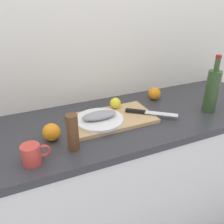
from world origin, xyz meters
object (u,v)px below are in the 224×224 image
wine_bottle (212,90)px  orange_0 (51,132)px  lemon_0 (115,103)px  coffee_mug_0 (32,154)px  white_plate (99,120)px  pepper_mill (73,132)px  cutting_board (112,119)px  fish_fillet (99,115)px  chef_knife (144,112)px

wine_bottle → orange_0: bearing=176.0°
lemon_0 → coffee_mug_0: size_ratio=0.53×
white_plate → coffee_mug_0: coffee_mug_0 is taller
wine_bottle → coffee_mug_0: (-1.00, -0.08, -0.09)m
pepper_mill → lemon_0: bearing=39.5°
coffee_mug_0 → orange_0: coffee_mug_0 is taller
cutting_board → orange_0: (-0.34, -0.06, 0.03)m
fish_fillet → chef_knife: size_ratio=0.77×
chef_knife → lemon_0: size_ratio=3.97×
chef_knife → lemon_0: (-0.12, 0.13, 0.02)m
fish_fillet → coffee_mug_0: bearing=-152.6°
lemon_0 → wine_bottle: bearing=-23.5°
cutting_board → lemon_0: bearing=56.4°
coffee_mug_0 → pepper_mill: bearing=9.1°
lemon_0 → orange_0: size_ratio=0.74×
white_plate → chef_knife: (0.26, -0.02, 0.00)m
lemon_0 → orange_0: bearing=-158.8°
cutting_board → pepper_mill: 0.32m
lemon_0 → wine_bottle: 0.55m
cutting_board → lemon_0: 0.12m
white_plate → orange_0: 0.26m
coffee_mug_0 → white_plate: bearing=27.4°
coffee_mug_0 → lemon_0: bearing=30.4°
coffee_mug_0 → pepper_mill: pepper_mill is taller
white_plate → fish_fillet: 0.03m
chef_knife → orange_0: orange_0 is taller
cutting_board → pepper_mill: size_ratio=2.64×
white_plate → lemon_0: 0.18m
fish_fillet → pepper_mill: pepper_mill is taller
coffee_mug_0 → cutting_board: bearing=24.6°
chef_knife → pepper_mill: pepper_mill is taller
fish_fillet → pepper_mill: (-0.18, -0.16, 0.03)m
coffee_mug_0 → pepper_mill: size_ratio=0.69×
pepper_mill → wine_bottle: bearing=3.5°
coffee_mug_0 → pepper_mill: 0.19m
cutting_board → coffee_mug_0: 0.49m
wine_bottle → pepper_mill: bearing=-176.5°
chef_knife → wine_bottle: wine_bottle is taller
fish_fillet → wine_bottle: wine_bottle is taller
pepper_mill → orange_0: bearing=123.2°
cutting_board → chef_knife: size_ratio=1.82×
cutting_board → chef_knife: bearing=-10.8°
lemon_0 → fish_fillet: bearing=-142.6°
orange_0 → fish_fillet: bearing=10.3°
orange_0 → cutting_board: bearing=10.1°
white_plate → chef_knife: bearing=-4.7°
wine_bottle → orange_0: wine_bottle is taller
orange_0 → pepper_mill: size_ratio=0.49×
lemon_0 → pepper_mill: (-0.32, -0.27, 0.03)m
cutting_board → wine_bottle: wine_bottle is taller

